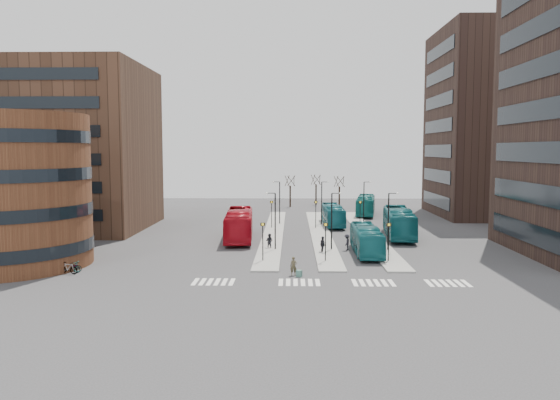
{
  "coord_description": "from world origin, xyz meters",
  "views": [
    {
      "loc": [
        -1.56,
        -39.52,
        10.8
      ],
      "look_at": [
        -2.99,
        22.52,
        5.0
      ],
      "focal_mm": 35.0,
      "sensor_mm": 36.0,
      "label": 1
    }
  ],
  "objects_px": {
    "teal_bus_a": "(366,240)",
    "commuter_a": "(269,241)",
    "bicycle_far": "(73,267)",
    "suitcase": "(299,273)",
    "traveller": "(294,266)",
    "commuter_c": "(347,242)",
    "teal_bus_c": "(399,223)",
    "bicycle_mid": "(68,268)",
    "commuter_b": "(323,245)",
    "bicycle_near": "(71,267)",
    "red_bus": "(239,225)",
    "teal_bus_d": "(366,205)",
    "teal_bus_b": "(333,215)"
  },
  "relations": [
    {
      "from": "traveller",
      "to": "bicycle_near",
      "type": "height_order",
      "value": "traveller"
    },
    {
      "from": "traveller",
      "to": "commuter_a",
      "type": "xyz_separation_m",
      "value": [
        -2.61,
        12.5,
        0.02
      ]
    },
    {
      "from": "teal_bus_a",
      "to": "red_bus",
      "type": "bearing_deg",
      "value": 149.26
    },
    {
      "from": "teal_bus_d",
      "to": "traveller",
      "type": "bearing_deg",
      "value": -95.77
    },
    {
      "from": "commuter_b",
      "to": "bicycle_near",
      "type": "height_order",
      "value": "commuter_b"
    },
    {
      "from": "teal_bus_d",
      "to": "commuter_a",
      "type": "relative_size",
      "value": 6.94
    },
    {
      "from": "suitcase",
      "to": "commuter_a",
      "type": "bearing_deg",
      "value": 125.15
    },
    {
      "from": "red_bus",
      "to": "bicycle_far",
      "type": "distance_m",
      "value": 21.81
    },
    {
      "from": "teal_bus_b",
      "to": "bicycle_far",
      "type": "xyz_separation_m",
      "value": [
        -25.15,
        -29.73,
        -1.04
      ]
    },
    {
      "from": "bicycle_far",
      "to": "commuter_b",
      "type": "bearing_deg",
      "value": -59.92
    },
    {
      "from": "teal_bus_c",
      "to": "bicycle_mid",
      "type": "height_order",
      "value": "teal_bus_c"
    },
    {
      "from": "traveller",
      "to": "commuter_b",
      "type": "bearing_deg",
      "value": 77.25
    },
    {
      "from": "teal_bus_b",
      "to": "commuter_c",
      "type": "bearing_deg",
      "value": -91.43
    },
    {
      "from": "bicycle_near",
      "to": "commuter_a",
      "type": "bearing_deg",
      "value": -42.04
    },
    {
      "from": "teal_bus_c",
      "to": "commuter_a",
      "type": "distance_m",
      "value": 17.71
    },
    {
      "from": "red_bus",
      "to": "bicycle_far",
      "type": "height_order",
      "value": "red_bus"
    },
    {
      "from": "suitcase",
      "to": "bicycle_mid",
      "type": "distance_m",
      "value": 20.02
    },
    {
      "from": "teal_bus_a",
      "to": "commuter_c",
      "type": "relative_size",
      "value": 6.12
    },
    {
      "from": "bicycle_mid",
      "to": "commuter_a",
      "type": "bearing_deg",
      "value": -44.53
    },
    {
      "from": "commuter_b",
      "to": "bicycle_mid",
      "type": "height_order",
      "value": "commuter_b"
    },
    {
      "from": "teal_bus_a",
      "to": "commuter_a",
      "type": "distance_m",
      "value": 10.51
    },
    {
      "from": "commuter_c",
      "to": "bicycle_far",
      "type": "xyz_separation_m",
      "value": [
        -25.29,
        -10.88,
        -0.41
      ]
    },
    {
      "from": "teal_bus_a",
      "to": "bicycle_mid",
      "type": "distance_m",
      "value": 28.83
    },
    {
      "from": "teal_bus_c",
      "to": "bicycle_mid",
      "type": "relative_size",
      "value": 7.24
    },
    {
      "from": "commuter_b",
      "to": "bicycle_far",
      "type": "relative_size",
      "value": 1.06
    },
    {
      "from": "teal_bus_b",
      "to": "commuter_b",
      "type": "height_order",
      "value": "teal_bus_b"
    },
    {
      "from": "commuter_b",
      "to": "traveller",
      "type": "bearing_deg",
      "value": 141.59
    },
    {
      "from": "traveller",
      "to": "bicycle_far",
      "type": "relative_size",
      "value": 0.96
    },
    {
      "from": "teal_bus_a",
      "to": "bicycle_mid",
      "type": "height_order",
      "value": "teal_bus_a"
    },
    {
      "from": "teal_bus_a",
      "to": "traveller",
      "type": "xyz_separation_m",
      "value": [
        -7.54,
        -9.87,
        -0.65
      ]
    },
    {
      "from": "red_bus",
      "to": "commuter_b",
      "type": "relative_size",
      "value": 7.28
    },
    {
      "from": "bicycle_near",
      "to": "commuter_b",
      "type": "bearing_deg",
      "value": -54.39
    },
    {
      "from": "suitcase",
      "to": "bicycle_mid",
      "type": "xyz_separation_m",
      "value": [
        -20.01,
        0.5,
        0.25
      ]
    },
    {
      "from": "red_bus",
      "to": "bicycle_mid",
      "type": "relative_size",
      "value": 7.34
    },
    {
      "from": "teal_bus_a",
      "to": "teal_bus_d",
      "type": "height_order",
      "value": "teal_bus_d"
    },
    {
      "from": "teal_bus_c",
      "to": "traveller",
      "type": "relative_size",
      "value": 7.9
    },
    {
      "from": "bicycle_mid",
      "to": "commuter_b",
      "type": "bearing_deg",
      "value": -56.94
    },
    {
      "from": "red_bus",
      "to": "bicycle_mid",
      "type": "bearing_deg",
      "value": -128.91
    },
    {
      "from": "bicycle_mid",
      "to": "bicycle_far",
      "type": "xyz_separation_m",
      "value": [
        0.0,
        1.03,
        -0.09
      ]
    },
    {
      "from": "teal_bus_a",
      "to": "bicycle_far",
      "type": "relative_size",
      "value": 6.23
    },
    {
      "from": "teal_bus_a",
      "to": "commuter_c",
      "type": "bearing_deg",
      "value": 131.77
    },
    {
      "from": "teal_bus_a",
      "to": "commuter_a",
      "type": "xyz_separation_m",
      "value": [
        -10.15,
        2.63,
        -0.63
      ]
    },
    {
      "from": "teal_bus_d",
      "to": "commuter_c",
      "type": "height_order",
      "value": "teal_bus_d"
    },
    {
      "from": "traveller",
      "to": "commuter_b",
      "type": "relative_size",
      "value": 0.91
    },
    {
      "from": "commuter_a",
      "to": "bicycle_mid",
      "type": "relative_size",
      "value": 0.94
    },
    {
      "from": "teal_bus_c",
      "to": "bicycle_mid",
      "type": "xyz_separation_m",
      "value": [
        -32.54,
        -20.79,
        -1.25
      ]
    },
    {
      "from": "commuter_a",
      "to": "bicycle_far",
      "type": "height_order",
      "value": "commuter_a"
    },
    {
      "from": "teal_bus_d",
      "to": "bicycle_near",
      "type": "relative_size",
      "value": 6.54
    },
    {
      "from": "teal_bus_a",
      "to": "bicycle_far",
      "type": "xyz_separation_m",
      "value": [
        -27.08,
        -8.82,
        -1.02
      ]
    },
    {
      "from": "traveller",
      "to": "commuter_c",
      "type": "height_order",
      "value": "commuter_c"
    }
  ]
}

